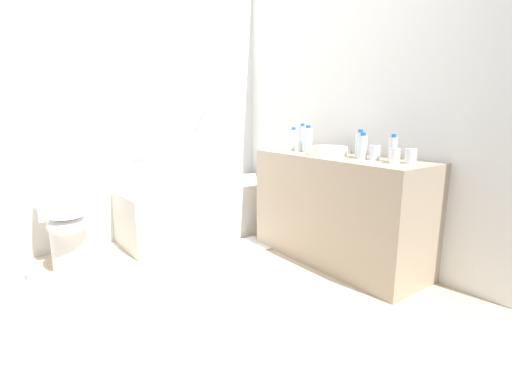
{
  "coord_description": "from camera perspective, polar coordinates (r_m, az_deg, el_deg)",
  "views": [
    {
      "loc": [
        -1.14,
        -2.25,
        1.22
      ],
      "look_at": [
        0.63,
        0.15,
        0.57
      ],
      "focal_mm": 26.76,
      "sensor_mm": 36.0,
      "label": 1
    }
  ],
  "objects": [
    {
      "name": "ground_plane",
      "position": [
        2.81,
        -8.86,
        -13.61
      ],
      "size": [
        3.85,
        3.85,
        0.0
      ],
      "primitive_type": "plane",
      "color": "#C1AD8E"
    },
    {
      "name": "wall_back_tiled",
      "position": [
        3.77,
        -19.27,
        12.83
      ],
      "size": [
        3.25,
        0.1,
        2.59
      ],
      "primitive_type": "cube",
      "color": "silver",
      "rests_on": "ground_plane"
    },
    {
      "name": "wall_right_mirror",
      "position": [
        3.45,
        13.18,
        13.29
      ],
      "size": [
        0.1,
        2.97,
        2.59
      ],
      "primitive_type": "cube",
      "color": "silver",
      "rests_on": "ground_plane"
    },
    {
      "name": "bathtub",
      "position": [
        3.77,
        -8.04,
        -2.38
      ],
      "size": [
        1.53,
        0.65,
        1.28
      ],
      "color": "white",
      "rests_on": "ground_plane"
    },
    {
      "name": "toilet",
      "position": [
        3.31,
        -26.48,
        -4.34
      ],
      "size": [
        0.38,
        0.54,
        0.68
      ],
      "rotation": [
        0.0,
        0.0,
        -1.66
      ],
      "color": "white",
      "rests_on": "ground_plane"
    },
    {
      "name": "vanity_counter",
      "position": [
        3.13,
        12.17,
        -2.52
      ],
      "size": [
        0.55,
        1.45,
        0.86
      ],
      "primitive_type": "cube",
      "color": "tan",
      "rests_on": "ground_plane"
    },
    {
      "name": "sink_basin",
      "position": [
        3.09,
        10.66,
        6.1
      ],
      "size": [
        0.31,
        0.31,
        0.06
      ],
      "primitive_type": "cylinder",
      "color": "white",
      "rests_on": "vanity_counter"
    },
    {
      "name": "sink_faucet",
      "position": [
        3.23,
        12.88,
        6.2
      ],
      "size": [
        0.13,
        0.15,
        0.06
      ],
      "color": "#AAAAAF",
      "rests_on": "vanity_counter"
    },
    {
      "name": "water_bottle_0",
      "position": [
        2.87,
        15.62,
        6.52
      ],
      "size": [
        0.07,
        0.07,
        0.19
      ],
      "color": "silver",
      "rests_on": "vanity_counter"
    },
    {
      "name": "water_bottle_1",
      "position": [
        3.25,
        7.77,
        7.76
      ],
      "size": [
        0.07,
        0.07,
        0.22
      ],
      "color": "silver",
      "rests_on": "vanity_counter"
    },
    {
      "name": "water_bottle_2",
      "position": [
        3.38,
        6.93,
        8.03
      ],
      "size": [
        0.06,
        0.06,
        0.23
      ],
      "color": "silver",
      "rests_on": "vanity_counter"
    },
    {
      "name": "water_bottle_3",
      "position": [
        3.37,
        5.62,
        7.78
      ],
      "size": [
        0.06,
        0.06,
        0.2
      ],
      "color": "silver",
      "rests_on": "vanity_counter"
    },
    {
      "name": "water_bottle_4",
      "position": [
        2.78,
        19.78,
        6.04
      ],
      "size": [
        0.06,
        0.06,
        0.19
      ],
      "color": "silver",
      "rests_on": "vanity_counter"
    },
    {
      "name": "water_bottle_5",
      "position": [
        2.97,
        15.28,
        6.87
      ],
      "size": [
        0.07,
        0.07,
        0.21
      ],
      "color": "silver",
      "rests_on": "vanity_counter"
    },
    {
      "name": "drinking_glass_0",
      "position": [
        2.86,
        17.3,
        5.65
      ],
      "size": [
        0.08,
        0.08,
        0.1
      ],
      "primitive_type": "cylinder",
      "color": "white",
      "rests_on": "vanity_counter"
    },
    {
      "name": "drinking_glass_1",
      "position": [
        3.31,
        6.38,
        6.75
      ],
      "size": [
        0.07,
        0.07,
        0.08
      ],
      "primitive_type": "cylinder",
      "color": "white",
      "rests_on": "vanity_counter"
    },
    {
      "name": "drinking_glass_2",
      "position": [
        2.74,
        22.11,
        4.99
      ],
      "size": [
        0.08,
        0.08,
        0.1
      ],
      "primitive_type": "cylinder",
      "color": "white",
      "rests_on": "vanity_counter"
    },
    {
      "name": "drinking_glass_3",
      "position": [
        2.71,
        20.03,
        5.09
      ],
      "size": [
        0.07,
        0.07,
        0.1
      ],
      "primitive_type": "cylinder",
      "color": "white",
      "rests_on": "vanity_counter"
    },
    {
      "name": "bath_mat",
      "position": [
        3.43,
        -2.95,
        -8.44
      ],
      "size": [
        0.62,
        0.36,
        0.01
      ],
      "primitive_type": "cube",
      "color": "white",
      "rests_on": "ground_plane"
    },
    {
      "name": "toilet_paper_roll",
      "position": [
        3.28,
        -30.23,
        -10.14
      ],
      "size": [
        0.11,
        0.11,
        0.12
      ],
      "primitive_type": "cylinder",
      "color": "white",
      "rests_on": "ground_plane"
    }
  ]
}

